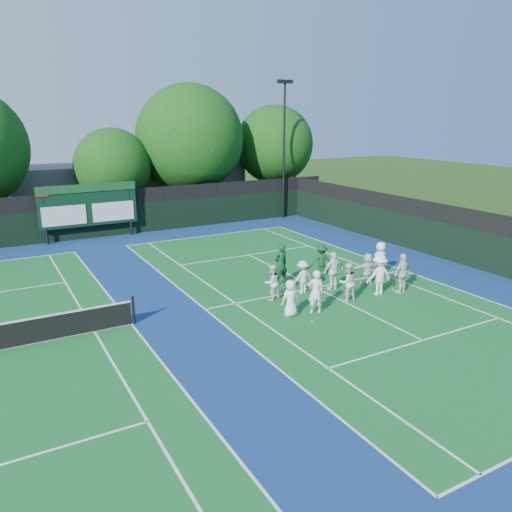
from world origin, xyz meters
TOP-DOWN VIEW (x-y plane):
  - ground at (0.00, 0.00)m, footprint 120.00×120.00m
  - court_apron at (-6.00, 1.00)m, footprint 34.00×32.00m
  - near_court at (0.00, 1.00)m, footprint 11.05×23.85m
  - back_fence at (-6.00, 16.00)m, footprint 34.00×0.08m
  - divider_fence_right at (9.00, 1.00)m, footprint 0.08×32.00m
  - scoreboard at (-7.01, 15.59)m, footprint 6.00×0.21m
  - clubhouse at (-2.00, 24.00)m, footprint 18.00×6.00m
  - light_pole_right at (7.50, 15.70)m, footprint 1.20×0.30m
  - tree_c at (-4.24, 19.58)m, footprint 5.36×5.36m
  - tree_d at (1.66, 19.58)m, footprint 8.07×8.07m
  - tree_e at (9.12, 19.58)m, footprint 6.37×6.37m
  - tennis_ball_0 at (-2.44, -2.16)m, footprint 0.07×0.07m
  - tennis_ball_1 at (2.73, 3.21)m, footprint 0.07×0.07m
  - tennis_ball_4 at (0.20, 4.97)m, footprint 0.07×0.07m
  - tennis_ball_5 at (2.89, -0.96)m, footprint 0.07×0.07m
  - player_front_0 at (-2.83, -1.24)m, footprint 0.75×0.51m
  - player_front_1 at (-1.79, -1.46)m, footprint 0.75×0.62m
  - player_front_2 at (0.19, -0.98)m, footprint 0.87×0.71m
  - player_front_3 at (1.88, -1.06)m, footprint 1.25×0.82m
  - player_front_4 at (2.96, -1.37)m, footprint 1.11×0.59m
  - player_back_0 at (-2.53, 0.68)m, footprint 0.85×0.71m
  - player_back_1 at (-0.91, 0.74)m, footprint 1.00×0.63m
  - player_back_2 at (0.56, 0.45)m, footprint 1.05×0.46m
  - player_back_3 at (2.43, 0.29)m, footprint 1.44×0.74m
  - player_back_4 at (3.79, 0.92)m, footprint 0.92×0.68m
  - coach_left at (-1.09, 2.26)m, footprint 0.74×0.53m
  - coach_right at (1.24, 2.27)m, footprint 1.15×0.85m

SIDE VIEW (x-z plane):
  - ground at x=0.00m, z-range 0.00..0.00m
  - court_apron at x=-6.00m, z-range 0.00..0.01m
  - near_court at x=0.00m, z-range 0.01..0.01m
  - tennis_ball_0 at x=-2.44m, z-range 0.00..0.07m
  - tennis_ball_1 at x=2.73m, z-range 0.00..0.07m
  - tennis_ball_4 at x=0.20m, z-range 0.00..0.07m
  - tennis_ball_5 at x=2.89m, z-range 0.00..0.07m
  - player_back_1 at x=-0.91m, z-range 0.00..1.48m
  - player_back_3 at x=2.43m, z-range 0.00..1.48m
  - player_front_0 at x=-2.83m, z-range 0.00..1.48m
  - player_back_0 at x=-2.53m, z-range 0.00..1.55m
  - coach_right at x=1.24m, z-range 0.00..1.60m
  - player_front_2 at x=0.19m, z-range 0.00..1.67m
  - player_back_4 at x=3.79m, z-range 0.00..1.71m
  - player_back_2 at x=0.56m, z-range 0.00..1.77m
  - player_front_1 at x=-1.79m, z-range 0.00..1.78m
  - player_front_4 at x=2.96m, z-range 0.00..1.80m
  - player_front_3 at x=1.88m, z-range 0.00..1.81m
  - coach_left at x=-1.09m, z-range 0.00..1.93m
  - back_fence at x=-6.00m, z-range -0.14..2.86m
  - divider_fence_right at x=9.00m, z-range -0.14..2.86m
  - clubhouse at x=-2.00m, z-range 0.00..4.00m
  - scoreboard at x=-7.01m, z-range 0.42..3.97m
  - tree_c at x=-4.24m, z-range 0.60..7.45m
  - tree_e at x=9.12m, z-range 0.91..9.45m
  - tree_d at x=1.66m, z-range 0.75..10.75m
  - light_pole_right at x=7.50m, z-range 1.24..11.36m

